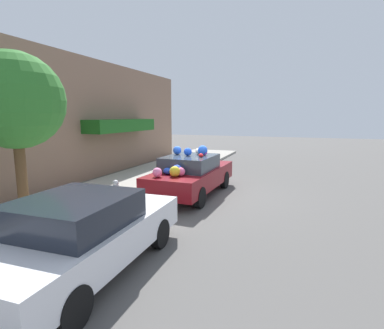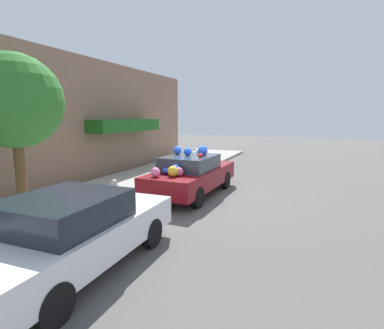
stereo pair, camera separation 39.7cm
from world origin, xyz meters
TOP-DOWN VIEW (x-y plane):
  - ground_plane at (0.00, 0.00)m, footprint 60.00×60.00m
  - sidewalk_curb at (0.00, 2.70)m, footprint 24.00×3.20m
  - building_facade at (0.20, 4.90)m, footprint 18.00×1.20m
  - street_tree at (-4.06, 2.80)m, footprint 2.20×2.20m
  - fire_hydrant at (-2.19, 1.51)m, footprint 0.20×0.20m
  - art_car at (-0.05, 0.04)m, footprint 4.20×1.79m
  - parked_car_plain at (-5.35, 0.01)m, footprint 4.05×1.90m

SIDE VIEW (x-z plane):
  - ground_plane at x=0.00m, z-range 0.00..0.00m
  - sidewalk_curb at x=0.00m, z-range 0.00..0.13m
  - fire_hydrant at x=-2.19m, z-range 0.12..0.82m
  - parked_car_plain at x=-5.35m, z-range 0.02..1.34m
  - art_car at x=-0.05m, z-range -0.11..1.54m
  - building_facade at x=0.20m, z-range -0.02..4.90m
  - street_tree at x=-4.06m, z-range 0.97..4.88m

